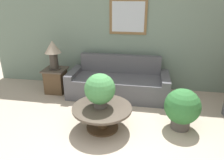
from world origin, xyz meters
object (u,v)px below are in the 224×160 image
(coffee_table, at_px, (102,113))
(table_lamp, at_px, (53,51))
(side_table, at_px, (56,80))
(potted_plant_floor, at_px, (182,108))
(couch_main, at_px, (118,84))
(potted_plant_on_table, at_px, (100,90))

(coffee_table, distance_m, table_lamp, 2.04)
(side_table, xyz_separation_m, table_lamp, (-0.00, 0.00, 0.71))
(coffee_table, height_order, potted_plant_floor, potted_plant_floor)
(coffee_table, bearing_deg, couch_main, 86.52)
(couch_main, distance_m, coffee_table, 1.36)
(side_table, height_order, potted_plant_floor, potted_plant_floor)
(coffee_table, bearing_deg, potted_plant_floor, 10.13)
(table_lamp, xyz_separation_m, potted_plant_on_table, (1.37, -1.29, -0.27))
(side_table, distance_m, potted_plant_floor, 2.95)
(potted_plant_floor, bearing_deg, side_table, 158.79)
(coffee_table, xyz_separation_m, table_lamp, (-1.40, 1.31, 0.70))
(couch_main, bearing_deg, table_lamp, -177.92)
(coffee_table, height_order, table_lamp, table_lamp)
(side_table, bearing_deg, coffee_table, -42.97)
(coffee_table, relative_size, table_lamp, 1.54)
(side_table, xyz_separation_m, potted_plant_floor, (2.75, -1.07, 0.10))
(potted_plant_on_table, distance_m, potted_plant_floor, 1.44)
(table_lamp, distance_m, potted_plant_on_table, 1.90)
(couch_main, height_order, side_table, couch_main)
(coffee_table, height_order, side_table, side_table)
(potted_plant_on_table, bearing_deg, side_table, 136.67)
(coffee_table, distance_m, potted_plant_on_table, 0.43)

